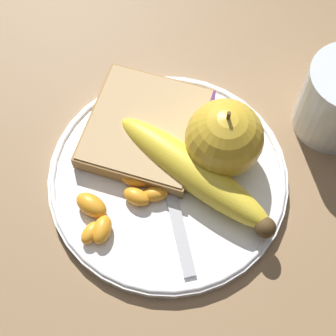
{
  "coord_description": "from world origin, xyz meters",
  "views": [
    {
      "loc": [
        -0.24,
        -0.04,
        0.54
      ],
      "look_at": [
        0.0,
        0.0,
        0.03
      ],
      "focal_mm": 60.0,
      "sensor_mm": 36.0,
      "label": 1
    }
  ],
  "objects_px": {
    "plate": "(168,178)",
    "bread_slice": "(146,128)",
    "banana": "(195,176)",
    "fork": "(169,187)",
    "apple": "(224,138)",
    "jam_packet": "(196,111)"
  },
  "relations": [
    {
      "from": "apple",
      "to": "banana",
      "type": "xyz_separation_m",
      "value": [
        -0.04,
        0.02,
        -0.02
      ]
    },
    {
      "from": "apple",
      "to": "bread_slice",
      "type": "distance_m",
      "value": 0.09
    },
    {
      "from": "apple",
      "to": "jam_packet",
      "type": "bearing_deg",
      "value": 35.82
    },
    {
      "from": "apple",
      "to": "bread_slice",
      "type": "xyz_separation_m",
      "value": [
        0.02,
        0.08,
        -0.03
      ]
    },
    {
      "from": "banana",
      "to": "jam_packet",
      "type": "xyz_separation_m",
      "value": [
        0.08,
        0.01,
        -0.01
      ]
    },
    {
      "from": "fork",
      "to": "plate",
      "type": "bearing_deg",
      "value": -5.81
    },
    {
      "from": "plate",
      "to": "bread_slice",
      "type": "bearing_deg",
      "value": 33.16
    },
    {
      "from": "plate",
      "to": "bread_slice",
      "type": "distance_m",
      "value": 0.06
    },
    {
      "from": "fork",
      "to": "apple",
      "type": "bearing_deg",
      "value": -68.49
    },
    {
      "from": "bread_slice",
      "to": "jam_packet",
      "type": "relative_size",
      "value": 3.24
    },
    {
      "from": "plate",
      "to": "fork",
      "type": "height_order",
      "value": "fork"
    },
    {
      "from": "plate",
      "to": "bread_slice",
      "type": "height_order",
      "value": "bread_slice"
    },
    {
      "from": "plate",
      "to": "jam_packet",
      "type": "relative_size",
      "value": 5.71
    },
    {
      "from": "plate",
      "to": "fork",
      "type": "bearing_deg",
      "value": -165.35
    },
    {
      "from": "fork",
      "to": "jam_packet",
      "type": "xyz_separation_m",
      "value": [
        0.09,
        -0.02,
        0.01
      ]
    },
    {
      "from": "plate",
      "to": "fork",
      "type": "relative_size",
      "value": 1.58
    },
    {
      "from": "banana",
      "to": "bread_slice",
      "type": "relative_size",
      "value": 1.28
    },
    {
      "from": "bread_slice",
      "to": "jam_packet",
      "type": "xyz_separation_m",
      "value": [
        0.03,
        -0.05,
        -0.0
      ]
    },
    {
      "from": "banana",
      "to": "fork",
      "type": "xyz_separation_m",
      "value": [
        -0.01,
        0.02,
        -0.02
      ]
    },
    {
      "from": "plate",
      "to": "jam_packet",
      "type": "bearing_deg",
      "value": -14.54
    },
    {
      "from": "banana",
      "to": "bread_slice",
      "type": "xyz_separation_m",
      "value": [
        0.05,
        0.06,
        -0.01
      ]
    },
    {
      "from": "plate",
      "to": "banana",
      "type": "height_order",
      "value": "banana"
    }
  ]
}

